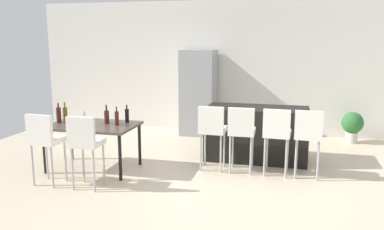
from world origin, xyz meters
TOP-DOWN VIEW (x-y plane):
  - ground_plane at (0.00, 0.00)m, footprint 10.00×10.00m
  - back_wall at (0.00, 2.97)m, footprint 10.00×0.12m
  - kitchen_island at (0.30, 0.91)m, footprint 1.73×0.77m
  - bar_chair_left at (-0.33, 0.15)m, footprint 0.40×0.40m
  - bar_chair_middle at (0.14, 0.15)m, footprint 0.41×0.41m
  - bar_chair_right at (0.67, 0.15)m, footprint 0.42×0.42m
  - bar_chair_far at (1.13, 0.15)m, footprint 0.42×0.42m
  - dining_table at (-2.18, -0.27)m, footprint 1.39×0.90m
  - dining_chair_near at (-2.50, -1.08)m, footprint 0.42×0.42m
  - dining_chair_far at (-1.87, -1.08)m, footprint 0.41×0.41m
  - wine_bottle_corner at (-1.98, -0.17)m, footprint 0.08×0.08m
  - wine_bottle_end at (-2.71, -0.19)m, footprint 0.07×0.07m
  - wine_bottle_middle at (-1.77, -0.25)m, footprint 0.06×0.06m
  - wine_bottle_left at (-2.76, -0.29)m, footprint 0.08×0.08m
  - wine_bottle_inner at (-1.71, 0.00)m, footprint 0.06×0.06m
  - wine_glass_right at (-2.49, 0.01)m, footprint 0.07×0.07m
  - refrigerator at (-1.11, 2.53)m, footprint 0.72×0.68m
  - potted_plant at (2.07, 2.52)m, footprint 0.43×0.43m

SIDE VIEW (x-z plane):
  - ground_plane at x=0.00m, z-range 0.00..0.00m
  - potted_plant at x=2.07m, z-range 0.06..0.69m
  - kitchen_island at x=0.30m, z-range 0.00..0.92m
  - dining_table at x=-2.18m, z-range 0.30..1.04m
  - bar_chair_left at x=-0.33m, z-range 0.17..1.22m
  - bar_chair_middle at x=0.14m, z-range 0.17..1.22m
  - bar_chair_right at x=0.67m, z-range 0.17..1.22m
  - bar_chair_far at x=1.13m, z-range 0.17..1.22m
  - dining_chair_near at x=-2.50m, z-range 0.17..1.22m
  - dining_chair_far at x=-1.87m, z-range 0.17..1.22m
  - wine_bottle_corner at x=-1.98m, z-range 0.70..1.01m
  - wine_bottle_inner at x=-1.71m, z-range 0.71..1.00m
  - wine_bottle_middle at x=-1.77m, z-range 0.71..1.01m
  - wine_glass_right at x=-2.49m, z-range 0.78..0.95m
  - wine_bottle_end at x=-2.71m, z-range 0.70..1.03m
  - wine_bottle_left at x=-2.76m, z-range 0.71..1.03m
  - refrigerator at x=-1.11m, z-range 0.00..1.84m
  - back_wall at x=0.00m, z-range 0.00..2.90m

